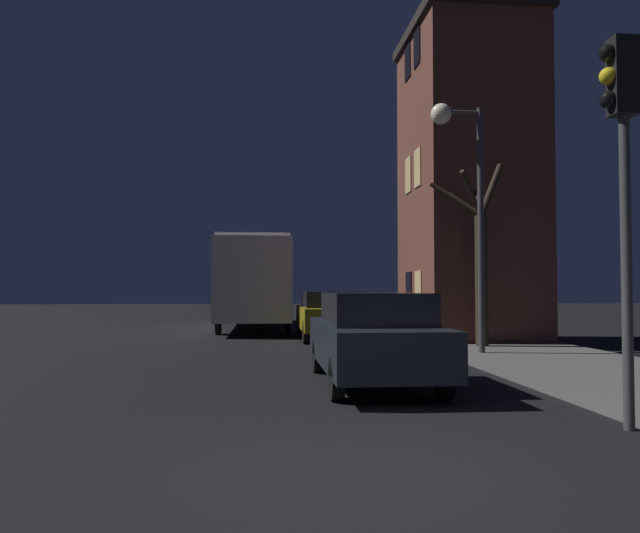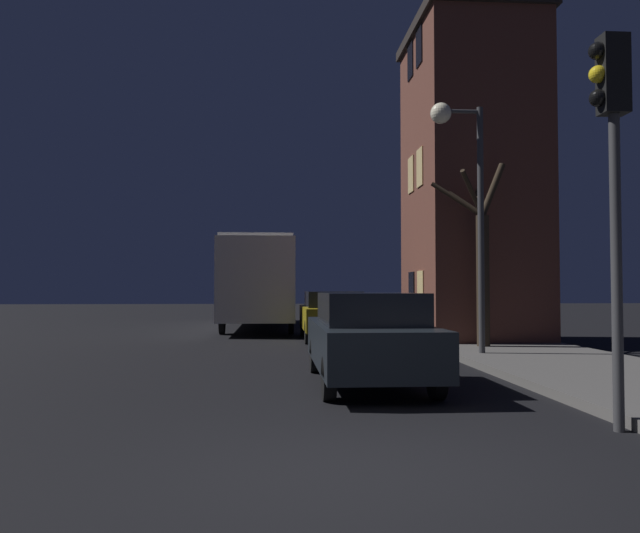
% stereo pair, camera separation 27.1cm
% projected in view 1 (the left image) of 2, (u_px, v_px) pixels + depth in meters
% --- Properties ---
extents(ground_plane, '(120.00, 120.00, 0.00)m').
position_uv_depth(ground_plane, '(382.00, 472.00, 5.38)').
color(ground_plane, black).
extents(brick_building, '(3.58, 4.66, 9.37)m').
position_uv_depth(brick_building, '(468.00, 180.00, 18.73)').
color(brick_building, brown).
rests_on(brick_building, sidewalk).
extents(streetlamp, '(1.21, 0.47, 5.64)m').
position_uv_depth(streetlamp, '(461.00, 171.00, 14.11)').
color(streetlamp, '#38383A').
rests_on(streetlamp, sidewalk).
extents(traffic_light, '(0.43, 0.24, 4.46)m').
position_uv_depth(traffic_light, '(622.00, 147.00, 7.08)').
color(traffic_light, '#38383A').
rests_on(traffic_light, ground).
extents(bare_tree, '(1.96, 1.84, 4.67)m').
position_uv_depth(bare_tree, '(480.00, 259.00, 15.75)').
color(bare_tree, '#2D2319').
rests_on(bare_tree, sidewalk).
extents(bus, '(2.59, 11.52, 3.40)m').
position_uv_depth(bus, '(255.00, 278.00, 25.44)').
color(bus, beige).
rests_on(bus, ground).
extents(car_near_lane, '(1.73, 4.61, 1.52)m').
position_uv_depth(car_near_lane, '(373.00, 336.00, 10.33)').
color(car_near_lane, black).
rests_on(car_near_lane, ground).
extents(car_mid_lane, '(1.84, 4.71, 1.50)m').
position_uv_depth(car_mid_lane, '(329.00, 314.00, 19.38)').
color(car_mid_lane, olive).
rests_on(car_mid_lane, ground).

